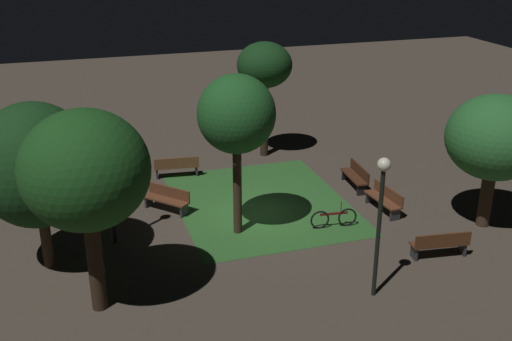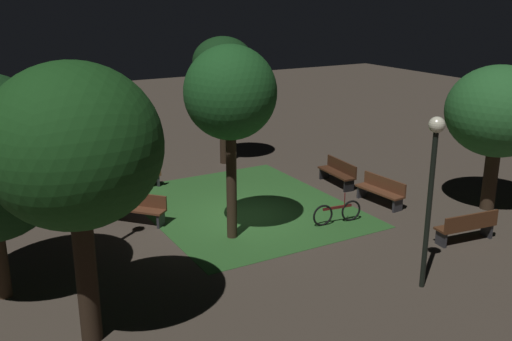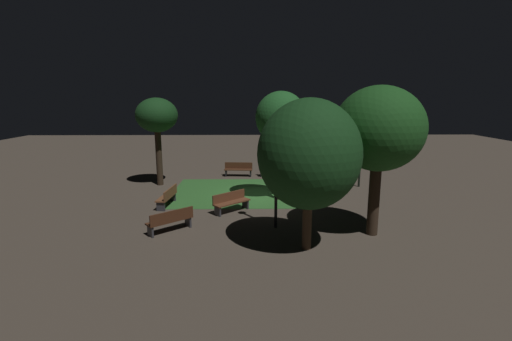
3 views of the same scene
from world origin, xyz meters
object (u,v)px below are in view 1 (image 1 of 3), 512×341
at_px(bicycle, 334,218).
at_px(lamp_post_plaza_west, 107,157).
at_px(bench_front_right, 167,198).
at_px(lamp_post_path_center, 381,203).
at_px(tree_back_left, 36,165).
at_px(tree_left_canopy, 236,115).
at_px(tree_right_canopy, 495,138).
at_px(tree_tall_center, 85,172).
at_px(tree_near_wall, 265,67).
at_px(bench_path_side, 93,184).
at_px(bench_front_left, 385,199).
at_px(bench_corner, 356,176).
at_px(bench_by_lamp, 177,166).
at_px(bench_near_trees, 440,244).

bearing_deg(bicycle, lamp_post_plaza_west, 80.86).
height_order(bench_front_right, lamp_post_path_center, lamp_post_path_center).
distance_m(bench_front_right, bicycle, 5.97).
height_order(bench_front_right, tree_back_left, tree_back_left).
distance_m(tree_left_canopy, tree_right_canopy, 8.44).
bearing_deg(tree_tall_center, tree_near_wall, -38.75).
bearing_deg(tree_tall_center, tree_left_canopy, -56.97).
height_order(bench_path_side, tree_left_canopy, tree_left_canopy).
xyz_separation_m(bench_front_left, bench_front_right, (2.39, 7.41, 0.00)).
distance_m(tree_right_canopy, tree_back_left, 14.25).
relative_size(bench_front_left, bench_corner, 1.00).
distance_m(tree_right_canopy, bicycle, 5.84).
relative_size(bench_front_left, bench_front_right, 1.10).
relative_size(bench_path_side, bench_front_right, 1.01).
bearing_deg(bench_front_left, bench_corner, 0.00).
distance_m(bench_path_side, bench_by_lamp, 3.48).
xyz_separation_m(bench_front_right, tree_tall_center, (-5.45, 2.79, 3.45)).
height_order(tree_right_canopy, tree_tall_center, tree_tall_center).
distance_m(bench_path_side, tree_back_left, 5.90).
bearing_deg(bench_corner, lamp_post_path_center, 157.46).
relative_size(bench_front_right, tree_tall_center, 0.30).
bearing_deg(bicycle, bench_front_right, 59.51).
xyz_separation_m(tree_back_left, tree_tall_center, (-2.67, -1.28, 0.68)).
relative_size(tree_left_canopy, lamp_post_path_center, 1.32).
bearing_deg(tree_right_canopy, bench_path_side, 62.31).
relative_size(bench_near_trees, bench_path_side, 1.10).
bearing_deg(bench_by_lamp, lamp_post_path_center, -160.64).
bearing_deg(bench_near_trees, tree_left_canopy, 57.15).
distance_m(bench_path_side, tree_right_canopy, 14.40).
xyz_separation_m(bench_path_side, tree_back_left, (-4.95, 1.62, 2.77)).
distance_m(bench_path_side, tree_near_wall, 8.63).
relative_size(lamp_post_path_center, bicycle, 2.50).
xyz_separation_m(bench_front_left, bench_path_side, (4.56, 9.86, 0.00)).
bearing_deg(tree_left_canopy, tree_back_left, 93.89).
relative_size(bench_corner, bench_path_side, 1.09).
xyz_separation_m(bench_front_left, tree_left_canopy, (0.02, 5.46, 3.58)).
distance_m(bench_front_right, tree_near_wall, 7.61).
distance_m(tree_near_wall, lamp_post_plaza_west, 9.58).
distance_m(tree_back_left, bicycle, 9.66).
xyz_separation_m(bench_corner, bench_by_lamp, (3.14, 6.48, 0.00)).
distance_m(bench_near_trees, tree_near_wall, 11.12).
bearing_deg(bench_front_right, bench_path_side, 48.39).
height_order(tree_near_wall, lamp_post_path_center, tree_near_wall).
relative_size(bench_front_left, tree_tall_center, 0.33).
distance_m(tree_left_canopy, bicycle, 4.94).
height_order(bench_near_trees, lamp_post_plaza_west, lamp_post_plaza_west).
bearing_deg(tree_left_canopy, bench_near_trees, -122.85).
xyz_separation_m(tree_tall_center, bicycle, (2.43, -7.93, -3.59)).
distance_m(bench_front_left, bench_near_trees, 3.50).
height_order(bench_near_trees, tree_tall_center, tree_tall_center).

